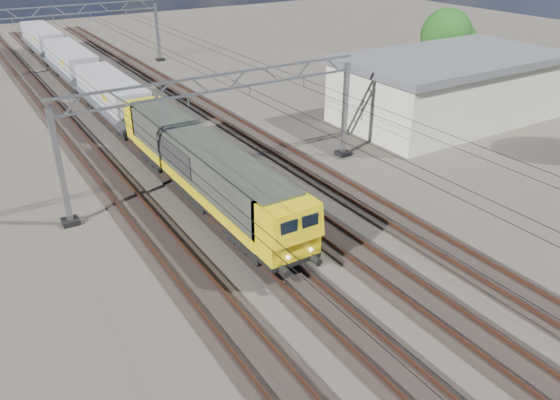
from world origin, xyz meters
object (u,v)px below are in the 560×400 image
hopper_wagon_lead (112,95)px  hopper_wagon_third (43,40)px  tree_far (450,37)px  catenary_gantry_mid (221,127)px  hopper_wagon_mid (71,62)px  locomotive (202,165)px  catenary_gantry_far (75,35)px  industrial_shed (448,87)px

hopper_wagon_lead → hopper_wagon_third: 28.40m
tree_far → catenary_gantry_mid: bearing=-162.1°
hopper_wagon_mid → tree_far: 38.51m
locomotive → hopper_wagon_lead: size_ratio=1.62×
catenary_gantry_far → hopper_wagon_lead: (-2.00, -19.64, -1.67)m
catenary_gantry_mid → industrial_shed: size_ratio=1.07×
hopper_wagon_third → locomotive: bearing=-90.0°
catenary_gantry_far → hopper_wagon_lead: catenary_gantry_far is taller
hopper_wagon_lead → hopper_wagon_mid: size_ratio=1.00×
hopper_wagon_mid → industrial_shed: 37.31m
locomotive → hopper_wagon_lead: locomotive is taller
locomotive → tree_far: 34.27m
industrial_shed → hopper_wagon_mid: bearing=130.0°
hopper_wagon_lead → tree_far: bearing=-11.5°
catenary_gantry_far → hopper_wagon_mid: catenary_gantry_far is taller
locomotive → industrial_shed: size_ratio=1.13×
catenary_gantry_mid → hopper_wagon_mid: size_ratio=1.53×
tree_far → catenary_gantry_far: bearing=139.2°
tree_far → locomotive: bearing=-161.0°
catenary_gantry_mid → industrial_shed: (22.00, 2.00, -1.18)m
catenary_gantry_mid → hopper_wagon_lead: 16.57m
catenary_gantry_mid → hopper_wagon_third: 44.84m
tree_far → hopper_wagon_third: bearing=132.7°
industrial_shed → hopper_wagon_lead: bearing=149.1°
catenary_gantry_mid → locomotive: 2.88m
hopper_wagon_mid → hopper_wagon_third: (0.00, 14.20, 0.00)m
catenary_gantry_mid → tree_far: bearing=17.9°
locomotive → hopper_wagon_lead: 17.70m
hopper_wagon_third → industrial_shed: 49.04m
industrial_shed → tree_far: (8.32, 7.79, 2.12)m
catenary_gantry_mid → locomotive: size_ratio=0.94×
catenary_gantry_mid → hopper_wagon_lead: catenary_gantry_mid is taller
locomotive → catenary_gantry_mid: bearing=33.7°
industrial_shed → tree_far: 11.59m
catenary_gantry_far → tree_far: (30.32, -26.21, 0.94)m
tree_far → hopper_wagon_mid: bearing=147.3°
catenary_gantry_mid → locomotive: bearing=-146.3°
hopper_wagon_mid → catenary_gantry_mid: bearing=-86.3°
hopper_wagon_lead → hopper_wagon_mid: (0.00, 14.20, 0.00)m
catenary_gantry_mid → tree_far: size_ratio=2.62×
locomotive → industrial_shed: bearing=7.9°
hopper_wagon_mid → tree_far: tree_far is taller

